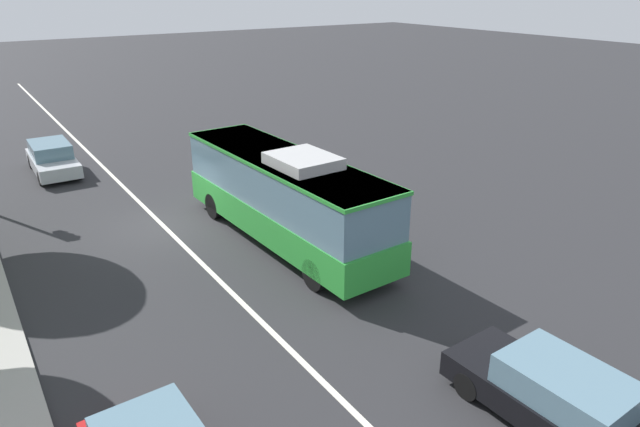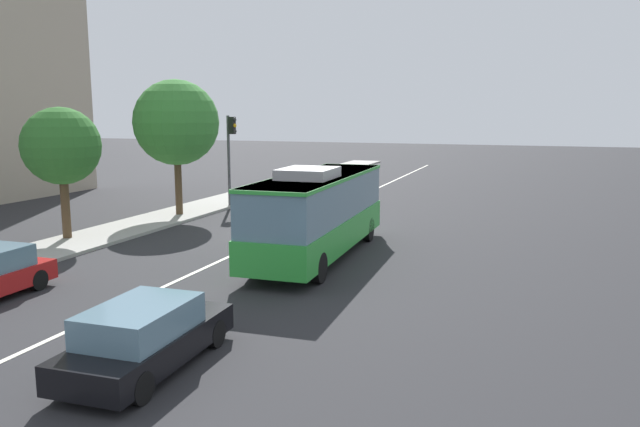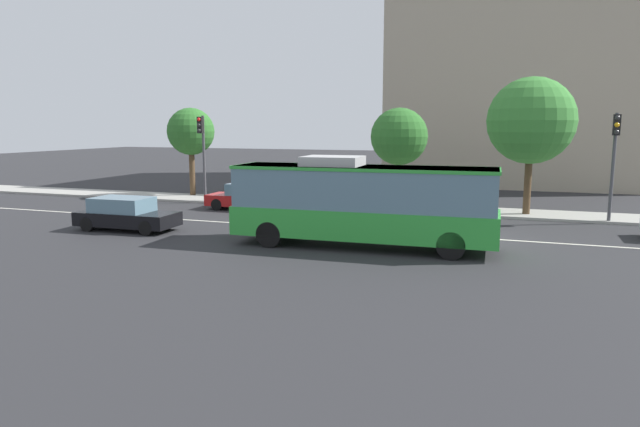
% 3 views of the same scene
% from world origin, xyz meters
% --- Properties ---
extents(ground_plane, '(160.00, 160.00, 0.00)m').
position_xyz_m(ground_plane, '(0.00, 0.00, 0.00)').
color(ground_plane, '#28282B').
extents(lane_centre_line, '(76.00, 0.16, 0.01)m').
position_xyz_m(lane_centre_line, '(0.00, 0.00, 0.01)').
color(lane_centre_line, silver).
rests_on(lane_centre_line, ground_plane).
extents(transit_bus, '(10.08, 2.84, 3.46)m').
position_xyz_m(transit_bus, '(-3.71, -3.18, 1.81)').
color(transit_bus, green).
rests_on(transit_bus, ground_plane).
extents(sedan_silver, '(4.53, 1.87, 1.46)m').
position_xyz_m(sedan_silver, '(9.16, 2.17, 0.72)').
color(sedan_silver, '#B7BABF').
rests_on(sedan_silver, ground_plane).
extents(sedan_black, '(4.55, 1.94, 1.46)m').
position_xyz_m(sedan_black, '(-14.56, -3.23, 0.72)').
color(sedan_black, black).
rests_on(sedan_black, ground_plane).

